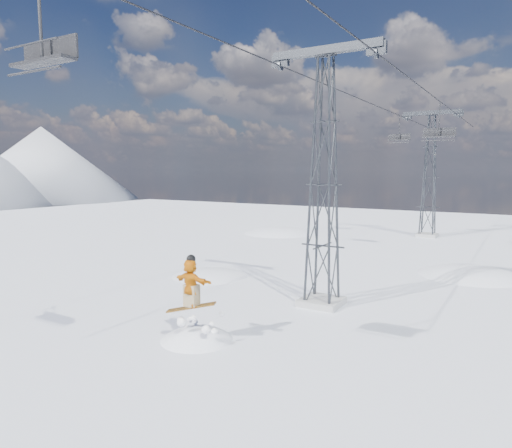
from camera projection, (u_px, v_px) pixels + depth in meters
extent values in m
plane|color=white|center=(200.00, 365.00, 14.46)|extent=(120.00, 120.00, 0.00)
sphere|color=white|center=(212.00, 400.00, 27.45)|extent=(16.00, 16.00, 16.00)
sphere|color=white|center=(462.00, 427.00, 27.87)|extent=(20.00, 20.00, 20.00)
sphere|color=white|center=(279.00, 336.00, 45.67)|extent=(22.00, 22.00, 22.00)
cube|color=#999999|center=(322.00, 302.00, 20.85)|extent=(1.80, 1.80, 0.30)
cube|color=#2F3237|center=(326.00, 50.00, 19.54)|extent=(5.00, 0.35, 0.35)
cube|color=#2F3237|center=(281.00, 61.00, 20.68)|extent=(0.80, 0.25, 0.50)
cube|color=#2F3237|center=(377.00, 48.00, 18.44)|extent=(0.80, 0.25, 0.50)
cube|color=#999999|center=(427.00, 235.00, 42.16)|extent=(1.80, 1.80, 0.30)
cube|color=#2F3237|center=(432.00, 113.00, 40.85)|extent=(5.00, 0.35, 0.35)
cube|color=#2F3237|center=(407.00, 116.00, 42.00)|extent=(0.80, 0.25, 0.50)
cube|color=#2F3237|center=(459.00, 113.00, 39.75)|extent=(0.80, 0.25, 0.50)
cylinder|color=black|center=(361.00, 99.00, 30.51)|extent=(0.06, 51.00, 0.06)
cylinder|color=black|center=(430.00, 94.00, 28.27)|extent=(0.06, 51.00, 0.06)
cone|color=slate|center=(43.00, 163.00, 94.20)|extent=(38.00, 38.00, 15.00)
sphere|color=white|center=(198.00, 385.00, 16.81)|extent=(4.40, 4.40, 4.40)
cube|color=#9F6215|center=(191.00, 307.00, 16.19)|extent=(1.76, 1.01, 0.41)
imported|color=#CF6C09|center=(191.00, 283.00, 16.09)|extent=(1.64, 0.63, 1.74)
cube|color=#8D7A57|center=(191.00, 296.00, 16.14)|extent=(0.51, 0.41, 0.80)
sphere|color=black|center=(190.00, 259.00, 15.99)|extent=(0.32, 0.32, 0.32)
cylinder|color=black|center=(40.00, 14.00, 10.60)|extent=(0.08, 0.08, 2.18)
cube|color=black|center=(42.00, 62.00, 10.73)|extent=(1.98, 0.45, 0.08)
cube|color=black|center=(50.00, 51.00, 10.88)|extent=(1.98, 0.06, 0.54)
cylinder|color=black|center=(33.00, 71.00, 10.55)|extent=(1.98, 0.06, 0.06)
cylinder|color=black|center=(30.00, 44.00, 10.44)|extent=(1.98, 0.05, 0.05)
cylinder|color=black|center=(439.00, 119.00, 31.69)|extent=(0.09, 0.09, 2.40)
cube|color=black|center=(438.00, 137.00, 31.83)|extent=(2.18, 0.49, 0.09)
cube|color=black|center=(439.00, 132.00, 32.00)|extent=(2.18, 0.07, 0.60)
cylinder|color=black|center=(438.00, 140.00, 31.63)|extent=(2.18, 0.07, 0.07)
cylinder|color=black|center=(438.00, 131.00, 31.51)|extent=(2.18, 0.05, 0.05)
cylinder|color=black|center=(399.00, 128.00, 39.80)|extent=(0.08, 0.08, 2.10)
cube|color=black|center=(399.00, 140.00, 39.92)|extent=(1.91, 0.43, 0.08)
cube|color=black|center=(399.00, 137.00, 40.07)|extent=(1.91, 0.06, 0.53)
cylinder|color=black|center=(398.00, 143.00, 39.75)|extent=(1.91, 0.06, 0.06)
cylinder|color=black|center=(398.00, 136.00, 39.64)|extent=(1.91, 0.05, 0.05)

